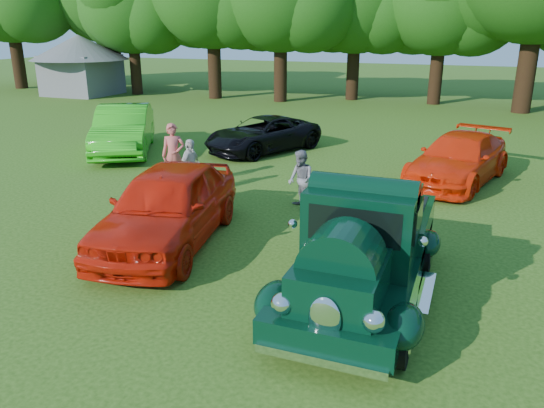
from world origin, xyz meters
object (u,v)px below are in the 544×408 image
(back_car_black, at_px, (263,134))
(back_car_orange, at_px, (459,159))
(gazebo, at_px, (80,58))
(hero_pickup, at_px, (363,250))
(spectator_white, at_px, (190,167))
(red_convertible, at_px, (168,206))
(spectator_pink, at_px, (174,155))
(back_car_lime, at_px, (124,130))
(spectator_grey, at_px, (301,180))

(back_car_black, xyz_separation_m, back_car_orange, (6.94, -1.71, 0.07))
(gazebo, bearing_deg, back_car_orange, -28.14)
(hero_pickup, height_order, spectator_white, hero_pickup)
(back_car_orange, bearing_deg, gazebo, 167.34)
(hero_pickup, bearing_deg, back_car_black, 120.63)
(red_convertible, xyz_separation_m, spectator_white, (-1.32, 3.29, -0.07))
(spectator_pink, height_order, gazebo, gazebo)
(spectator_pink, relative_size, spectator_white, 1.19)
(spectator_pink, bearing_deg, back_car_lime, 114.12)
(spectator_grey, bearing_deg, spectator_white, -134.88)
(hero_pickup, relative_size, spectator_white, 3.37)
(hero_pickup, distance_m, red_convertible, 4.42)
(back_car_lime, bearing_deg, hero_pickup, -65.77)
(back_car_black, xyz_separation_m, spectator_pink, (-0.70, -5.10, 0.28))
(back_car_orange, bearing_deg, back_car_lime, -163.07)
(red_convertible, height_order, back_car_lime, back_car_lime)
(hero_pickup, xyz_separation_m, back_car_lime, (-10.43, 7.74, -0.03))
(back_car_orange, relative_size, spectator_pink, 2.66)
(back_car_orange, height_order, gazebo, gazebo)
(hero_pickup, height_order, spectator_pink, hero_pickup)
(spectator_grey, bearing_deg, back_car_black, 167.55)
(spectator_white, distance_m, gazebo, 24.81)
(spectator_white, bearing_deg, back_car_black, 3.89)
(spectator_grey, relative_size, gazebo, 0.24)
(back_car_black, height_order, spectator_grey, spectator_grey)
(spectator_pink, distance_m, spectator_white, 0.95)
(hero_pickup, distance_m, back_car_lime, 12.99)
(back_car_lime, bearing_deg, spectator_white, -66.00)
(hero_pickup, relative_size, spectator_pink, 2.82)
(red_convertible, distance_m, spectator_pink, 4.33)
(red_convertible, relative_size, back_car_lime, 0.95)
(hero_pickup, bearing_deg, back_car_orange, 81.68)
(back_car_black, distance_m, spectator_white, 5.58)
(hero_pickup, distance_m, back_car_black, 11.33)
(back_car_lime, bearing_deg, spectator_pink, -67.15)
(back_car_lime, height_order, back_car_black, back_car_lime)
(red_convertible, height_order, gazebo, gazebo)
(spectator_pink, bearing_deg, gazebo, 107.88)
(back_car_lime, xyz_separation_m, spectator_grey, (8.00, -3.69, -0.10))
(spectator_grey, bearing_deg, spectator_pink, -141.22)
(back_car_orange, bearing_deg, spectator_white, -134.99)
(spectator_grey, bearing_deg, gazebo, -172.00)
(red_convertible, relative_size, back_car_black, 1.08)
(back_car_black, bearing_deg, back_car_orange, 11.67)
(hero_pickup, height_order, back_car_lime, hero_pickup)
(back_car_orange, bearing_deg, hero_pickup, -82.84)
(back_car_black, distance_m, spectator_grey, 6.60)
(back_car_orange, height_order, spectator_grey, spectator_grey)
(spectator_white, bearing_deg, spectator_grey, -89.35)
(spectator_pink, relative_size, gazebo, 0.29)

